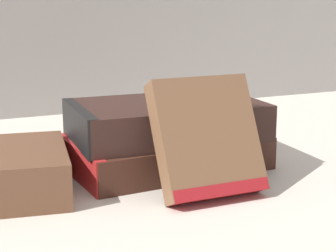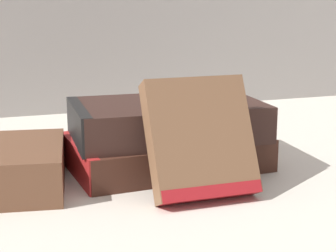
# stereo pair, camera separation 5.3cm
# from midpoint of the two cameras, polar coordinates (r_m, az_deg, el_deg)

# --- Properties ---
(ground_plane) EXTENTS (3.00, 3.00, 0.00)m
(ground_plane) POSITION_cam_midpoint_polar(r_m,az_deg,el_deg) (0.62, 3.56, -5.23)
(ground_plane) COLOR beige
(book_flat_bottom) EXTENTS (0.23, 0.15, 0.04)m
(book_flat_bottom) POSITION_cam_midpoint_polar(r_m,az_deg,el_deg) (0.65, 1.65, -2.68)
(book_flat_bottom) COLOR #422319
(book_flat_bottom) RESTS_ON ground_plane
(book_flat_top) EXTENTS (0.21, 0.14, 0.04)m
(book_flat_top) POSITION_cam_midpoint_polar(r_m,az_deg,el_deg) (0.64, 1.69, 0.59)
(book_flat_top) COLOR #331E19
(book_flat_top) RESTS_ON book_flat_bottom
(book_leaning_front) EXTENTS (0.10, 0.07, 0.12)m
(book_leaning_front) POSITION_cam_midpoint_polar(r_m,az_deg,el_deg) (0.55, 6.14, -1.79)
(book_leaning_front) COLOR brown
(book_leaning_front) RESTS_ON ground_plane
(pocket_watch) EXTENTS (0.05, 0.05, 0.01)m
(pocket_watch) POSITION_cam_midpoint_polar(r_m,az_deg,el_deg) (0.63, 6.64, 2.43)
(pocket_watch) COLOR silver
(pocket_watch) RESTS_ON book_flat_top
(reading_glasses) EXTENTS (0.11, 0.08, 0.00)m
(reading_glasses) POSITION_cam_midpoint_polar(r_m,az_deg,el_deg) (0.75, -7.06, -2.01)
(reading_glasses) COLOR black
(reading_glasses) RESTS_ON ground_plane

